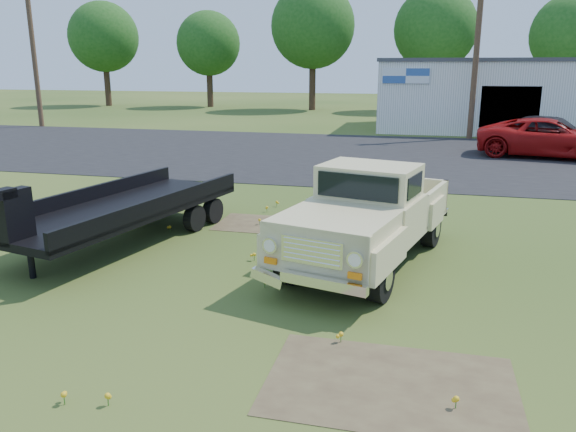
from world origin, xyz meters
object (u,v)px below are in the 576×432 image
object	(u,v)px
vintage_pickup_truck	(368,215)
dark_sedan	(550,132)
flatbed_trailer	(122,203)
red_pickup	(549,138)

from	to	relation	value
vintage_pickup_truck	dark_sedan	size ratio (longest dim) A/B	1.18
vintage_pickup_truck	flatbed_trailer	world-z (taller)	vintage_pickup_truck
vintage_pickup_truck	flatbed_trailer	bearing A→B (deg)	-167.07
dark_sedan	flatbed_trailer	bearing A→B (deg)	173.44
flatbed_trailer	dark_sedan	distance (m)	21.38
flatbed_trailer	dark_sedan	xyz separation A→B (m)	(11.94, 17.73, -0.10)
vintage_pickup_truck	dark_sedan	world-z (taller)	vintage_pickup_truck
flatbed_trailer	red_pickup	size ratio (longest dim) A/B	1.12
vintage_pickup_truck	red_pickup	distance (m)	16.14
flatbed_trailer	dark_sedan	size ratio (longest dim) A/B	1.40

